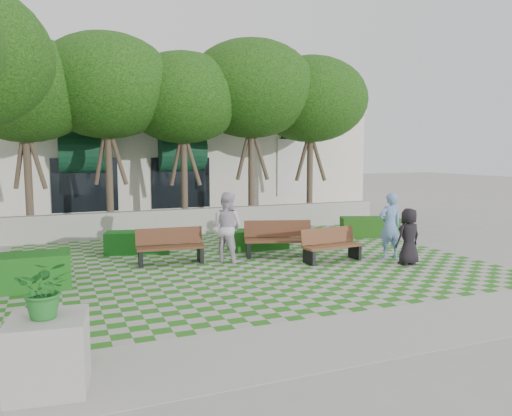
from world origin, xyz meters
name	(u,v)px	position (x,y,z in m)	size (l,w,h in m)	color
ground	(260,270)	(0.00, 0.00, 0.00)	(90.00, 90.00, 0.00)	gray
lawn	(246,262)	(0.00, 1.00, 0.01)	(12.00, 12.00, 0.00)	#2B721E
sidewalk_south	(371,333)	(0.00, -4.70, 0.01)	(16.00, 2.00, 0.01)	#9E9B93
retaining_wall	(194,221)	(0.00, 6.20, 0.45)	(15.00, 0.36, 0.90)	#9E9B93
bench_east	(331,245)	(2.20, 0.25, 0.43)	(1.76, 0.73, 0.90)	brown
bench_mid	(278,239)	(1.13, 1.36, 0.49)	(2.03, 1.20, 1.01)	#502C1B
bench_west	(170,247)	(-1.91, 1.65, 0.45)	(1.82, 0.73, 0.94)	#4E2C1A
hedge_east	(369,227)	(5.45, 3.12, 0.34)	(1.96, 0.78, 0.68)	#1B4813
hedge_midright	(258,239)	(1.00, 2.52, 0.31)	(1.77, 0.71, 0.62)	#154D14
hedge_midleft	(138,242)	(-2.50, 3.34, 0.32)	(1.84, 0.74, 0.64)	#154F1A
hedge_west	(16,273)	(-5.55, 0.32, 0.39)	(2.22, 0.89, 0.78)	#155116
planter_front	(48,338)	(-4.89, -4.79, 0.67)	(1.05, 1.05, 1.66)	#9E9B93
person_blue	(390,225)	(3.92, -0.01, 0.92)	(0.67, 0.44, 1.84)	#6D92C7
person_dark	(409,237)	(3.86, -0.89, 0.75)	(0.73, 0.48, 1.50)	black
person_white	(227,227)	(-0.44, 1.27, 0.95)	(0.92, 0.72, 1.89)	silver
tree_row	(140,85)	(-1.86, 5.95, 5.18)	(17.70, 13.40, 7.41)	#47382B
building	(171,160)	(0.93, 14.08, 2.52)	(18.00, 8.92, 5.15)	silver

